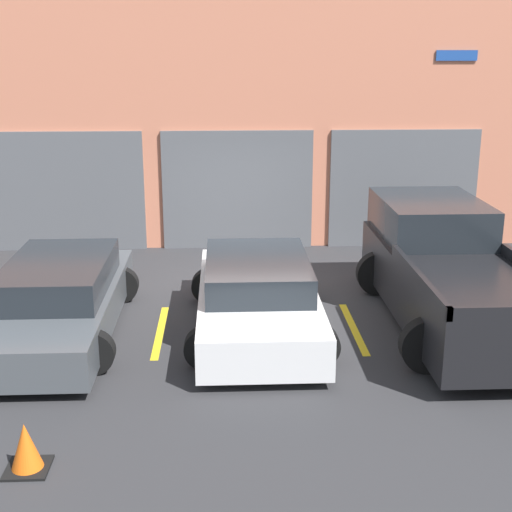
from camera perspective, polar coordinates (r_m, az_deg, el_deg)
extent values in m
plane|color=#2D2D30|center=(13.45, -0.31, -2.68)|extent=(28.00, 28.00, 0.00)
cube|color=#D17A5B|center=(16.08, -0.83, 11.04)|extent=(16.50, 0.60, 5.79)
cube|color=#595B60|center=(16.32, -14.79, 4.99)|extent=(3.34, 0.08, 2.64)
cube|color=#595B60|center=(15.96, -1.48, 5.29)|extent=(3.34, 0.08, 2.64)
cube|color=#595B60|center=(16.47, 11.70, 5.30)|extent=(3.34, 0.08, 2.64)
cube|color=#1E4799|center=(16.47, 15.77, 15.19)|extent=(0.90, 0.03, 0.22)
cube|color=black|center=(11.89, 15.39, -2.40)|extent=(1.88, 5.30, 0.93)
cube|color=#1E2328|center=(13.02, 13.72, 2.99)|extent=(1.73, 2.38, 0.67)
cube|color=black|center=(10.38, 12.87, -1.74)|extent=(0.08, 2.91, 0.18)
cylinder|color=black|center=(13.27, 9.75, -1.38)|extent=(0.80, 0.22, 0.80)
cylinder|color=black|center=(13.72, 16.53, -1.24)|extent=(0.80, 0.22, 0.80)
cylinder|color=black|center=(10.29, 13.61, -6.95)|extent=(0.80, 0.22, 0.80)
cube|color=white|center=(11.41, 0.12, -3.91)|extent=(1.84, 4.42, 0.60)
cube|color=#1E2328|center=(11.35, 0.09, -1.24)|extent=(1.62, 2.43, 0.45)
cylinder|color=black|center=(12.74, -3.83, -2.39)|extent=(0.60, 0.22, 0.60)
cylinder|color=black|center=(12.80, 3.44, -2.28)|extent=(0.60, 0.22, 0.60)
cylinder|color=black|center=(10.18, -4.09, -7.36)|extent=(0.60, 0.22, 0.60)
cylinder|color=black|center=(10.27, 5.06, -7.18)|extent=(0.60, 0.22, 0.60)
cube|color=#474C51|center=(11.70, -15.44, -4.08)|extent=(1.74, 4.73, 0.57)
cube|color=#1E2328|center=(11.64, -15.51, -1.46)|extent=(1.53, 2.60, 0.48)
cylinder|color=black|center=(13.26, -17.28, -2.31)|extent=(0.63, 0.22, 0.63)
cylinder|color=black|center=(12.95, -10.76, -2.28)|extent=(0.63, 0.22, 0.63)
cylinder|color=black|center=(10.25, -12.95, -7.51)|extent=(0.63, 0.22, 0.63)
cube|color=gold|center=(11.60, -7.67, -6.00)|extent=(0.12, 2.20, 0.01)
cube|color=gold|center=(11.74, 7.81, -5.72)|extent=(0.12, 2.20, 0.01)
cube|color=black|center=(8.41, -17.77, -15.85)|extent=(0.47, 0.47, 0.03)
cone|color=orange|center=(8.28, -17.93, -14.32)|extent=(0.36, 0.36, 0.55)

